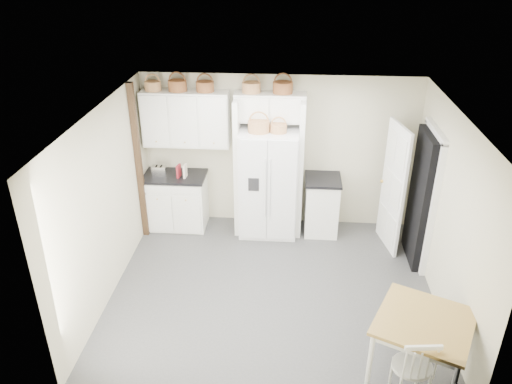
{
  "coord_description": "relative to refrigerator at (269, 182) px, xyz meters",
  "views": [
    {
      "loc": [
        0.2,
        -5.73,
        4.46
      ],
      "look_at": [
        -0.26,
        0.4,
        1.35
      ],
      "focal_mm": 35.0,
      "sensor_mm": 36.0,
      "label": 1
    }
  ],
  "objects": [
    {
      "name": "wall_right",
      "position": [
        2.4,
        -1.65,
        0.4
      ],
      "size": [
        0.0,
        4.0,
        4.0
      ],
      "primitive_type": "plane",
      "rotation": [
        1.57,
        0.0,
        -1.57
      ],
      "color": "beige",
      "rests_on": "floor"
    },
    {
      "name": "dining_table",
      "position": [
        1.85,
        -3.1,
        -0.5
      ],
      "size": [
        1.29,
        1.29,
        0.81
      ],
      "primitive_type": "cube",
      "rotation": [
        0.0,
        0.0,
        -0.44
      ],
      "color": "olive",
      "rests_on": "floor"
    },
    {
      "name": "fridge_panel_right",
      "position": [
        0.51,
        0.05,
        0.25
      ],
      "size": [
        0.08,
        0.6,
        2.3
      ],
      "primitive_type": "cube",
      "color": "white",
      "rests_on": "floor"
    },
    {
      "name": "doorway_void",
      "position": [
        2.31,
        -0.65,
        0.12
      ],
      "size": [
        0.18,
        0.85,
        2.05
      ],
      "primitive_type": "cube",
      "color": "black",
      "rests_on": "floor"
    },
    {
      "name": "cookbook_cream",
      "position": [
        -1.38,
        -0.03,
        0.17
      ],
      "size": [
        0.04,
        0.15,
        0.22
      ],
      "primitive_type": "cube",
      "rotation": [
        0.0,
        0.0,
        -0.07
      ],
      "color": "beige",
      "rests_on": "counter_left"
    },
    {
      "name": "windsor_chair",
      "position": [
        1.7,
        -3.4,
        -0.46
      ],
      "size": [
        0.47,
        0.44,
        0.88
      ],
      "primitive_type": "cube",
      "rotation": [
        0.0,
        0.0,
        0.11
      ],
      "color": "white",
      "rests_on": "floor"
    },
    {
      "name": "base_cab_left",
      "position": [
        -1.58,
        0.05,
        -0.44
      ],
      "size": [
        0.99,
        0.63,
        0.92
      ],
      "primitive_type": "cube",
      "color": "white",
      "rests_on": "floor"
    },
    {
      "name": "fridge_panel_left",
      "position": [
        -0.51,
        0.05,
        0.25
      ],
      "size": [
        0.08,
        0.6,
        2.3
      ],
      "primitive_type": "cube",
      "color": "white",
      "rests_on": "floor"
    },
    {
      "name": "wall_left",
      "position": [
        -2.1,
        -1.65,
        0.4
      ],
      "size": [
        0.0,
        4.0,
        4.0
      ],
      "primitive_type": "plane",
      "rotation": [
        1.57,
        0.0,
        1.57
      ],
      "color": "beige",
      "rests_on": "floor"
    },
    {
      "name": "trim_post",
      "position": [
        -2.05,
        -0.3,
        0.4
      ],
      "size": [
        0.09,
        0.09,
        2.6
      ],
      "primitive_type": "cube",
      "color": "black",
      "rests_on": "floor"
    },
    {
      "name": "basket_upper_b",
      "position": [
        -1.45,
        0.18,
        1.53
      ],
      "size": [
        0.29,
        0.29,
        0.17
      ],
      "primitive_type": "cylinder",
      "color": "brown",
      "rests_on": "upper_cabinet"
    },
    {
      "name": "ceiling",
      "position": [
        0.15,
        -1.65,
        1.7
      ],
      "size": [
        4.5,
        4.5,
        0.0
      ],
      "primitive_type": "plane",
      "color": "white",
      "rests_on": "wall_back"
    },
    {
      "name": "basket_upper_c",
      "position": [
        -1.02,
        0.18,
        1.53
      ],
      "size": [
        0.28,
        0.28,
        0.16
      ],
      "primitive_type": "cylinder",
      "color": "brown",
      "rests_on": "upper_cabinet"
    },
    {
      "name": "basket_bridge_a",
      "position": [
        -0.29,
        0.18,
        1.53
      ],
      "size": [
        0.29,
        0.29,
        0.16
      ],
      "primitive_type": "cylinder",
      "color": "#A27843",
      "rests_on": "bridge_cabinet"
    },
    {
      "name": "basket_bridge_b",
      "position": [
        0.19,
        0.18,
        1.53
      ],
      "size": [
        0.31,
        0.31,
        0.18
      ],
      "primitive_type": "cylinder",
      "color": "brown",
      "rests_on": "bridge_cabinet"
    },
    {
      "name": "refrigerator",
      "position": [
        0.0,
        0.0,
        0.0
      ],
      "size": [
        0.94,
        0.75,
        1.81
      ],
      "primitive_type": "cube",
      "color": "silver",
      "rests_on": "floor"
    },
    {
      "name": "toaster",
      "position": [
        -1.83,
        0.03,
        0.14
      ],
      "size": [
        0.23,
        0.14,
        0.16
      ],
      "primitive_type": "cube",
      "rotation": [
        0.0,
        0.0,
        0.03
      ],
      "color": "silver",
      "rests_on": "counter_left"
    },
    {
      "name": "basket_fridge_a",
      "position": [
        -0.16,
        -0.1,
        0.99
      ],
      "size": [
        0.34,
        0.34,
        0.18
      ],
      "primitive_type": "cylinder",
      "color": "#A27843",
      "rests_on": "refrigerator"
    },
    {
      "name": "bridge_cabinet",
      "position": [
        0.0,
        0.18,
        1.22
      ],
      "size": [
        1.12,
        0.34,
        0.45
      ],
      "primitive_type": "cube",
      "color": "white",
      "rests_on": "wall_back"
    },
    {
      "name": "basket_upper_a",
      "position": [
        -1.84,
        0.18,
        1.52
      ],
      "size": [
        0.26,
        0.26,
        0.15
      ],
      "primitive_type": "cylinder",
      "color": "#A27843",
      "rests_on": "upper_cabinet"
    },
    {
      "name": "counter_left",
      "position": [
        -1.58,
        0.05,
        0.04
      ],
      "size": [
        1.03,
        0.67,
        0.04
      ],
      "primitive_type": "cube",
      "color": "black",
      "rests_on": "base_cab_left"
    },
    {
      "name": "upper_cabinet",
      "position": [
        -1.35,
        0.18,
        1.0
      ],
      "size": [
        1.4,
        0.34,
        0.9
      ],
      "primitive_type": "cube",
      "color": "white",
      "rests_on": "wall_back"
    },
    {
      "name": "wall_back",
      "position": [
        0.15,
        0.35,
        0.4
      ],
      "size": [
        4.5,
        0.0,
        4.5
      ],
      "primitive_type": "plane",
      "rotation": [
        1.57,
        0.0,
        0.0
      ],
      "color": "beige",
      "rests_on": "floor"
    },
    {
      "name": "floor",
      "position": [
        0.15,
        -1.65,
        -0.9
      ],
      "size": [
        4.5,
        4.5,
        0.0
      ],
      "primitive_type": "plane",
      "color": "#4A4A4A",
      "rests_on": "ground"
    },
    {
      "name": "base_cab_right",
      "position": [
        0.89,
        0.05,
        -0.43
      ],
      "size": [
        0.54,
        0.65,
        0.95
      ],
      "primitive_type": "cube",
      "color": "white",
      "rests_on": "floor"
    },
    {
      "name": "cookbook_red",
      "position": [
        -1.48,
        -0.03,
        0.16
      ],
      "size": [
        0.05,
        0.15,
        0.22
      ],
      "primitive_type": "cube",
      "rotation": [
        0.0,
        0.0,
        -0.17
      ],
      "color": "maroon",
      "rests_on": "counter_left"
    },
    {
      "name": "basket_fridge_b",
      "position": [
        0.15,
        -0.1,
        0.97
      ],
      "size": [
        0.25,
        0.25,
        0.14
      ],
      "primitive_type": "cylinder",
      "color": "#A27843",
      "rests_on": "refrigerator"
    },
    {
      "name": "counter_right",
      "position": [
        0.89,
        0.05,
        0.06
      ],
      "size": [
        0.58,
        0.69,
        0.04
      ],
      "primitive_type": "cube",
      "color": "black",
      "rests_on": "base_cab_right"
    },
    {
      "name": "door_slab",
      "position": [
        1.95,
        -0.31,
        0.12
      ],
      "size": [
        0.21,
        0.79,
        2.05
      ],
      "primitive_type": "cube",
      "rotation": [
        0.0,
        0.0,
        -1.36
      ],
      "color": "white",
      "rests_on": "floor"
    }
  ]
}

